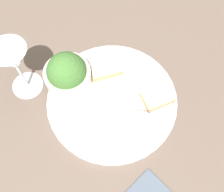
# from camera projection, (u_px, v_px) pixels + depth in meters

# --- Properties ---
(ground_plane) EXTENTS (4.00, 4.00, 0.00)m
(ground_plane) POSITION_uv_depth(u_px,v_px,m) (112.00, 102.00, 0.72)
(ground_plane) COLOR brown
(dinner_plate) EXTENTS (0.33, 0.33, 0.01)m
(dinner_plate) POSITION_uv_depth(u_px,v_px,m) (112.00, 101.00, 0.71)
(dinner_plate) COLOR white
(dinner_plate) RESTS_ON ground_plane
(salad_bowl) EXTENTS (0.12, 0.12, 0.10)m
(salad_bowl) POSITION_uv_depth(u_px,v_px,m) (67.00, 74.00, 0.69)
(salad_bowl) COLOR silver
(salad_bowl) RESTS_ON dinner_plate
(sauce_ramekin) EXTENTS (0.06, 0.06, 0.03)m
(sauce_ramekin) POSITION_uv_depth(u_px,v_px,m) (141.00, 124.00, 0.66)
(sauce_ramekin) COLOR beige
(sauce_ramekin) RESTS_ON dinner_plate
(cheese_toast_near) EXTENTS (0.09, 0.07, 0.03)m
(cheese_toast_near) POSITION_uv_depth(u_px,v_px,m) (105.00, 67.00, 0.73)
(cheese_toast_near) COLOR tan
(cheese_toast_near) RESTS_ON dinner_plate
(cheese_toast_far) EXTENTS (0.08, 0.06, 0.03)m
(cheese_toast_far) POSITION_uv_depth(u_px,v_px,m) (157.00, 97.00, 0.69)
(cheese_toast_far) COLOR tan
(cheese_toast_far) RESTS_ON dinner_plate
(wine_glass) EXTENTS (0.08, 0.08, 0.16)m
(wine_glass) POSITION_uv_depth(u_px,v_px,m) (14.00, 61.00, 0.63)
(wine_glass) COLOR silver
(wine_glass) RESTS_ON ground_plane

